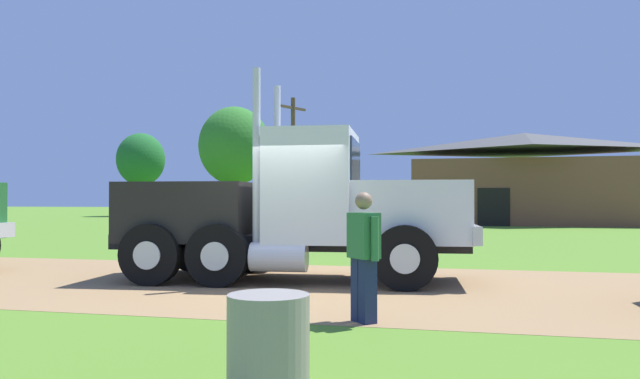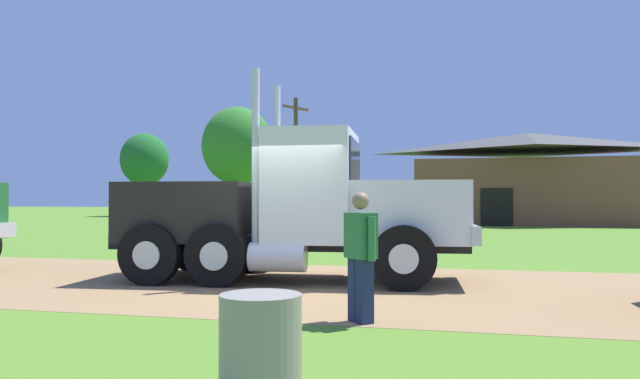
% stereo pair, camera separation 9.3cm
% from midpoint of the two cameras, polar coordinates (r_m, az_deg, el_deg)
% --- Properties ---
extents(ground_plane, '(200.00, 200.00, 0.00)m').
position_cam_midpoint_polar(ground_plane, '(11.34, -3.98, -8.79)').
color(ground_plane, '#538026').
extents(dirt_track, '(120.00, 6.64, 0.01)m').
position_cam_midpoint_polar(dirt_track, '(11.34, -3.98, -8.77)').
color(dirt_track, '#97744B').
rests_on(dirt_track, ground_plane).
extents(truck_foreground_white, '(6.98, 3.05, 3.92)m').
position_cam_midpoint_polar(truck_foreground_white, '(11.87, -2.63, -2.04)').
color(truck_foreground_white, black).
rests_on(truck_foreground_white, ground_plane).
extents(visitor_walking_mid, '(0.46, 0.47, 1.65)m').
position_cam_midpoint_polar(visitor_walking_mid, '(7.82, 3.73, -5.87)').
color(visitor_walking_mid, '#33723F').
rests_on(visitor_walking_mid, ground_plane).
extents(visitor_far_side, '(0.51, 0.45, 1.78)m').
position_cam_midpoint_polar(visitor_far_side, '(16.35, 8.12, -2.97)').
color(visitor_far_side, '#264C8C').
rests_on(visitor_far_side, ground_plane).
extents(steel_barrel, '(0.63, 0.63, 0.83)m').
position_cam_midpoint_polar(steel_barrel, '(4.87, -5.37, -14.46)').
color(steel_barrel, gray).
rests_on(steel_barrel, ground_plane).
extents(shed_building, '(14.19, 8.08, 5.73)m').
position_cam_midpoint_polar(shed_building, '(40.72, 18.35, 0.83)').
color(shed_building, brown).
rests_on(shed_building, ground_plane).
extents(utility_pole_near, '(1.05, 2.06, 7.55)m').
position_cam_midpoint_polar(utility_pole_near, '(36.34, -2.58, 2.99)').
color(utility_pole_near, brown).
rests_on(utility_pole_near, ground_plane).
extents(tree_left, '(4.40, 4.40, 7.65)m').
position_cam_midpoint_polar(tree_left, '(59.16, -16.31, 2.67)').
color(tree_left, '#513823').
rests_on(tree_left, ground_plane).
extents(tree_mid, '(5.23, 5.23, 8.37)m').
position_cam_midpoint_polar(tree_mid, '(45.80, -7.99, 4.02)').
color(tree_mid, '#513823').
rests_on(tree_mid, ground_plane).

